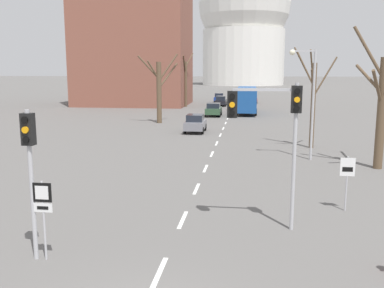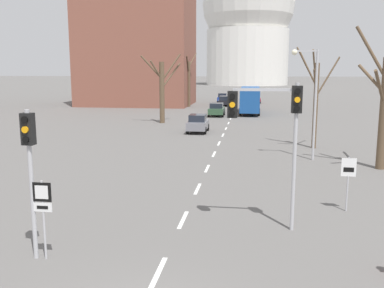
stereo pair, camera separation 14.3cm
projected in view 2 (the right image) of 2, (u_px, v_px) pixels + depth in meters
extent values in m
cube|color=silver|center=(158.00, 272.00, 12.47)|extent=(0.16, 2.00, 0.01)
cube|color=silver|center=(183.00, 220.00, 16.86)|extent=(0.16, 2.00, 0.01)
cube|color=silver|center=(198.00, 189.00, 21.25)|extent=(0.16, 2.00, 0.01)
cube|color=silver|center=(207.00, 168.00, 25.64)|extent=(0.16, 2.00, 0.01)
cube|color=silver|center=(214.00, 154.00, 30.03)|extent=(0.16, 2.00, 0.01)
cube|color=silver|center=(219.00, 143.00, 34.42)|extent=(0.16, 2.00, 0.01)
cube|color=silver|center=(223.00, 135.00, 38.81)|extent=(0.16, 2.00, 0.01)
cube|color=silver|center=(226.00, 128.00, 43.20)|extent=(0.16, 2.00, 0.01)
cube|color=silver|center=(229.00, 123.00, 47.59)|extent=(0.16, 2.00, 0.01)
cube|color=silver|center=(231.00, 119.00, 51.98)|extent=(0.16, 2.00, 0.01)
cube|color=silver|center=(232.00, 115.00, 56.37)|extent=(0.16, 2.00, 0.01)
cube|color=silver|center=(234.00, 112.00, 60.77)|extent=(0.16, 2.00, 0.01)
cylinder|color=#B2B2B7|center=(32.00, 186.00, 13.05)|extent=(0.14, 0.14, 4.67)
cube|color=black|center=(28.00, 129.00, 12.75)|extent=(0.36, 0.28, 0.96)
cylinder|color=black|center=(24.00, 120.00, 12.53)|extent=(0.20, 0.06, 0.20)
cylinder|color=orange|center=(25.00, 130.00, 12.58)|extent=(0.20, 0.06, 0.20)
cylinder|color=black|center=(26.00, 140.00, 12.63)|extent=(0.20, 0.06, 0.20)
cylinder|color=#B2B2B7|center=(294.00, 158.00, 15.35)|extent=(0.14, 0.14, 5.39)
cube|color=black|center=(297.00, 99.00, 14.99)|extent=(0.36, 0.28, 0.96)
cylinder|color=black|center=(298.00, 91.00, 14.77)|extent=(0.20, 0.06, 0.20)
cylinder|color=orange|center=(297.00, 100.00, 14.82)|extent=(0.20, 0.06, 0.20)
cylinder|color=black|center=(297.00, 108.00, 14.87)|extent=(0.20, 0.06, 0.20)
cube|color=#B2B2B7|center=(265.00, 90.00, 15.09)|extent=(2.25, 0.10, 0.10)
cube|color=black|center=(233.00, 104.00, 15.34)|extent=(0.36, 0.28, 0.96)
cylinder|color=black|center=(232.00, 96.00, 15.12)|extent=(0.20, 0.06, 0.20)
cylinder|color=orange|center=(232.00, 105.00, 15.17)|extent=(0.20, 0.06, 0.20)
cylinder|color=black|center=(232.00, 113.00, 15.22)|extent=(0.20, 0.06, 0.20)
cylinder|color=#B2B2B7|center=(44.00, 220.00, 13.17)|extent=(0.07, 0.07, 2.52)
cube|color=black|center=(42.00, 192.00, 12.99)|extent=(0.60, 0.03, 0.60)
cube|color=white|center=(41.00, 192.00, 12.98)|extent=(0.42, 0.01, 0.42)
cube|color=white|center=(43.00, 207.00, 13.08)|extent=(0.60, 0.03, 0.28)
cube|color=black|center=(42.00, 207.00, 13.06)|extent=(0.36, 0.01, 0.10)
cylinder|color=#B2B2B7|center=(348.00, 184.00, 17.71)|extent=(0.07, 0.07, 2.31)
cube|color=white|center=(349.00, 167.00, 17.57)|extent=(0.60, 0.03, 0.76)
cube|color=black|center=(349.00, 170.00, 17.57)|extent=(0.42, 0.01, 0.19)
cylinder|color=#B2B2B7|center=(315.00, 106.00, 27.51)|extent=(0.16, 0.16, 7.12)
cube|color=#B2B2B7|center=(306.00, 51.00, 27.02)|extent=(1.43, 0.10, 0.10)
sphere|color=#F2EAC6|center=(295.00, 52.00, 27.13)|extent=(0.36, 0.36, 0.36)
cube|color=slate|center=(198.00, 125.00, 40.52)|extent=(1.76, 3.90, 0.74)
cube|color=#1E232D|center=(198.00, 118.00, 40.21)|extent=(1.50, 1.87, 0.63)
cylinder|color=black|center=(191.00, 127.00, 41.87)|extent=(0.18, 0.67, 0.67)
cylinder|color=black|center=(208.00, 127.00, 41.64)|extent=(0.18, 0.67, 0.67)
cylinder|color=black|center=(187.00, 130.00, 39.51)|extent=(0.18, 0.67, 0.67)
cylinder|color=black|center=(205.00, 131.00, 39.28)|extent=(0.18, 0.67, 0.67)
cube|color=maroon|center=(255.00, 99.00, 76.66)|extent=(1.76, 3.92, 0.58)
cube|color=#1E232D|center=(256.00, 96.00, 76.37)|extent=(1.49, 1.88, 0.60)
cylinder|color=black|center=(251.00, 101.00, 78.01)|extent=(0.18, 0.69, 0.69)
cylinder|color=black|center=(260.00, 101.00, 77.78)|extent=(0.18, 0.69, 0.69)
cylinder|color=black|center=(251.00, 101.00, 75.64)|extent=(0.18, 0.69, 0.69)
cylinder|color=black|center=(260.00, 102.00, 75.41)|extent=(0.18, 0.69, 0.69)
cube|color=navy|center=(223.00, 99.00, 78.24)|extent=(1.73, 3.87, 0.65)
cube|color=#1E232D|center=(223.00, 95.00, 77.93)|extent=(1.47, 1.86, 0.71)
cylinder|color=black|center=(219.00, 100.00, 79.58)|extent=(0.18, 0.67, 0.67)
cylinder|color=black|center=(227.00, 100.00, 79.35)|extent=(0.18, 0.67, 0.67)
cylinder|color=black|center=(218.00, 101.00, 77.24)|extent=(0.18, 0.67, 0.67)
cylinder|color=black|center=(227.00, 101.00, 77.01)|extent=(0.18, 0.67, 0.67)
cube|color=#2D4C33|center=(217.00, 111.00, 54.72)|extent=(1.89, 4.18, 0.73)
cube|color=#1E232D|center=(217.00, 105.00, 54.40)|extent=(1.60, 2.01, 0.61)
cylinder|color=black|center=(211.00, 112.00, 56.17)|extent=(0.18, 0.70, 0.70)
cylinder|color=black|center=(224.00, 113.00, 55.92)|extent=(0.18, 0.70, 0.70)
cylinder|color=black|center=(209.00, 114.00, 53.64)|extent=(0.18, 0.70, 0.70)
cylinder|color=black|center=(223.00, 115.00, 53.40)|extent=(0.18, 0.70, 0.70)
cube|color=black|center=(224.00, 102.00, 70.51)|extent=(1.76, 4.34, 0.65)
cube|color=#1E232D|center=(224.00, 98.00, 70.18)|extent=(1.50, 2.08, 0.66)
cylinder|color=black|center=(220.00, 103.00, 71.99)|extent=(0.18, 0.64, 0.64)
cylinder|color=black|center=(230.00, 103.00, 71.76)|extent=(0.18, 0.64, 0.64)
cylinder|color=black|center=(219.00, 104.00, 69.36)|extent=(0.18, 0.64, 0.64)
cylinder|color=black|center=(229.00, 105.00, 69.13)|extent=(0.18, 0.64, 0.64)
cube|color=#19478C|center=(250.00, 99.00, 58.17)|extent=(2.50, 10.80, 3.00)
cube|color=black|center=(250.00, 96.00, 58.10)|extent=(2.52, 10.26, 0.90)
cylinder|color=black|center=(242.00, 107.00, 62.28)|extent=(0.26, 0.96, 0.96)
cylinder|color=black|center=(258.00, 107.00, 61.94)|extent=(0.26, 0.96, 0.96)
cylinder|color=black|center=(240.00, 112.00, 55.43)|extent=(0.26, 0.96, 0.96)
cylinder|color=black|center=(259.00, 112.00, 55.09)|extent=(0.26, 0.96, 0.96)
cylinder|color=brown|center=(189.00, 84.00, 68.40)|extent=(0.51, 0.51, 7.19)
cylinder|color=brown|center=(186.00, 62.00, 66.85)|extent=(0.55, 2.16, 2.74)
cylinder|color=brown|center=(188.00, 64.00, 67.09)|extent=(0.26, 1.77, 2.71)
cylinder|color=brown|center=(187.00, 65.00, 68.62)|extent=(0.89, 1.59, 3.49)
cylinder|color=brown|center=(193.00, 59.00, 68.99)|extent=(0.88, 2.87, 2.13)
cylinder|color=brown|center=(315.00, 106.00, 31.87)|extent=(0.34, 0.34, 6.35)
cylinder|color=brown|center=(328.00, 77.00, 31.61)|extent=(1.74, 0.60, 2.97)
cylinder|color=brown|center=(315.00, 83.00, 31.09)|extent=(0.49, 1.17, 2.12)
cylinder|color=brown|center=(307.00, 67.00, 31.89)|extent=(1.53, 1.01, 2.95)
cylinder|color=brown|center=(308.00, 69.00, 31.68)|extent=(1.38, 0.53, 2.64)
cylinder|color=brown|center=(315.00, 69.00, 30.71)|extent=(0.67, 1.62, 2.72)
cylinder|color=brown|center=(162.00, 93.00, 47.24)|extent=(0.55, 0.55, 6.73)
cylinder|color=brown|center=(171.00, 67.00, 47.12)|extent=(2.06, 1.23, 3.03)
cylinder|color=brown|center=(171.00, 75.00, 47.69)|extent=(1.84, 2.10, 2.80)
cylinder|color=brown|center=(156.00, 70.00, 46.43)|extent=(1.19, 1.14, 2.08)
cylinder|color=brown|center=(151.00, 67.00, 46.62)|extent=(2.29, 0.86, 2.60)
cylinder|color=brown|center=(384.00, 114.00, 25.03)|extent=(0.52, 0.52, 6.57)
cylinder|color=brown|center=(380.00, 87.00, 24.17)|extent=(1.16, 1.55, 2.07)
cylinder|color=brown|center=(372.00, 53.00, 24.71)|extent=(1.93, 0.52, 3.16)
cylinder|color=brown|center=(371.00, 78.00, 25.54)|extent=(1.29, 1.82, 1.76)
cylinder|color=silver|center=(247.00, 58.00, 170.14)|extent=(32.29, 32.29, 21.53)
sphere|color=silver|center=(248.00, 4.00, 166.62)|extent=(35.88, 35.88, 35.88)
cube|color=brown|center=(137.00, 38.00, 71.46)|extent=(18.00, 14.00, 22.19)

